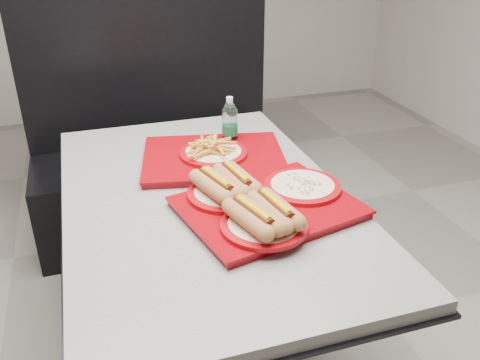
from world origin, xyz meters
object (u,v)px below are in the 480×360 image
object	(u,v)px
diner_table	(206,235)
tray_near	(262,201)
tray_far	(214,155)
booth_bench	(157,157)
water_bottle	(230,125)

from	to	relation	value
diner_table	tray_near	bearing A→B (deg)	-51.61
diner_table	tray_far	size ratio (longest dim) A/B	2.41
booth_bench	tray_near	size ratio (longest dim) A/B	2.28
tray_near	water_bottle	xyz separation A→B (m)	(0.06, 0.54, 0.05)
diner_table	water_bottle	xyz separation A→B (m)	(0.20, 0.36, 0.25)
tray_near	water_bottle	world-z (taller)	water_bottle
diner_table	tray_far	bearing A→B (deg)	67.59
diner_table	tray_far	xyz separation A→B (m)	(0.09, 0.23, 0.20)
diner_table	water_bottle	size ratio (longest dim) A/B	7.11
tray_near	booth_bench	bearing A→B (deg)	96.23
tray_far	diner_table	bearing A→B (deg)	-112.41
booth_bench	water_bottle	bearing A→B (deg)	-74.75
tray_near	tray_far	distance (m)	0.41
diner_table	water_bottle	distance (m)	0.49
diner_table	tray_far	world-z (taller)	tray_far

